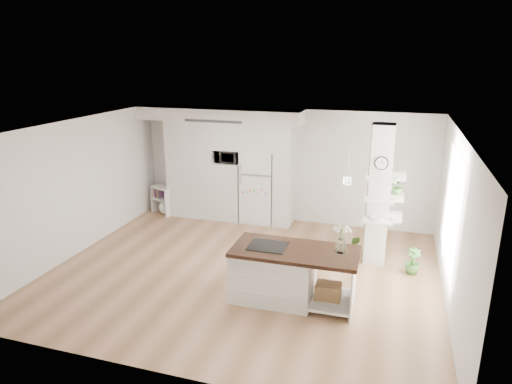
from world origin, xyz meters
TOP-DOWN VIEW (x-y plane):
  - floor at (0.00, 0.00)m, footprint 7.00×6.00m
  - room at (0.00, 0.00)m, footprint 7.04×6.04m
  - cabinet_wall at (-1.45, 2.67)m, footprint 4.00×0.71m
  - refrigerator at (-0.53, 2.68)m, footprint 0.78×0.69m
  - column at (2.38, 1.13)m, footprint 0.69×0.90m
  - window at (3.48, 0.30)m, footprint 0.00×2.40m
  - pendant_light at (1.70, 0.15)m, footprint 0.12×0.12m
  - kitchen_island at (0.90, -0.74)m, footprint 2.03×0.98m
  - bookshelf at (-2.98, 2.49)m, footprint 0.68×0.55m
  - floor_plant_a at (1.89, 1.34)m, footprint 0.25×0.21m
  - floor_plant_b at (3.00, 0.86)m, footprint 0.32×0.32m
  - microwave at (-1.27, 2.62)m, footprint 0.54×0.37m
  - shelf_plant at (2.63, 1.30)m, footprint 0.27×0.23m
  - decor_bowl at (2.30, 0.90)m, footprint 0.22×0.22m

SIDE VIEW (x-z plane):
  - floor at x=0.00m, z-range -0.01..0.01m
  - floor_plant_a at x=1.89m, z-range 0.00..0.43m
  - floor_plant_b at x=3.00m, z-range 0.00..0.50m
  - bookshelf at x=-2.98m, z-range -0.04..0.66m
  - kitchen_island at x=0.90m, z-range -0.27..1.21m
  - refrigerator at x=-0.53m, z-range 0.00..1.75m
  - decor_bowl at x=2.30m, z-range 0.98..1.03m
  - column at x=2.38m, z-range 0.00..2.70m
  - window at x=3.48m, z-range 0.30..2.70m
  - cabinet_wall at x=-1.45m, z-range 0.16..2.86m
  - shelf_plant at x=2.63m, z-range 1.38..1.67m
  - microwave at x=-1.27m, z-range 1.42..1.72m
  - room at x=0.00m, z-range 0.50..3.22m
  - pendant_light at x=1.70m, z-range 2.07..2.17m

